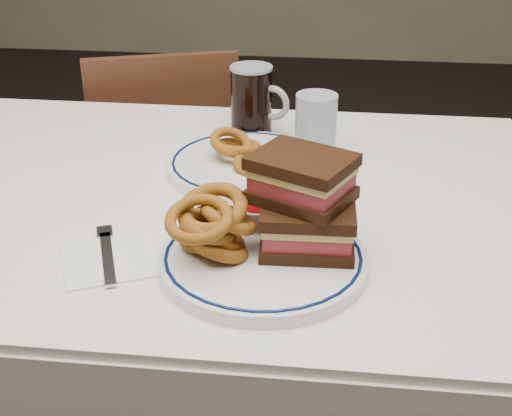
# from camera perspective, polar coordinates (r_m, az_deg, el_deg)

# --- Properties ---
(dining_table) EXTENTS (1.27, 0.87, 0.75)m
(dining_table) POSITION_cam_1_polar(r_m,az_deg,el_deg) (1.28, -5.67, -2.93)
(dining_table) COLOR white
(dining_table) RESTS_ON floor
(chair_far) EXTENTS (0.48, 0.48, 0.82)m
(chair_far) POSITION_cam_1_polar(r_m,az_deg,el_deg) (2.00, -7.26, 2.44)
(chair_far) COLOR #4A2717
(chair_far) RESTS_ON floor
(main_plate) EXTENTS (0.30, 0.30, 0.02)m
(main_plate) POSITION_cam_1_polar(r_m,az_deg,el_deg) (1.01, 0.57, -4.12)
(main_plate) COLOR white
(main_plate) RESTS_ON dining_table
(reuben_sandwich) EXTENTS (0.16, 0.15, 0.14)m
(reuben_sandwich) POSITION_cam_1_polar(r_m,az_deg,el_deg) (1.00, 3.92, 0.42)
(reuben_sandwich) COLOR black
(reuben_sandwich) RESTS_ON main_plate
(onion_rings_main) EXTENTS (0.13, 0.14, 0.12)m
(onion_rings_main) POSITION_cam_1_polar(r_m,az_deg,el_deg) (0.99, -3.49, -1.35)
(onion_rings_main) COLOR brown
(onion_rings_main) RESTS_ON main_plate
(ketchup_ramekin) EXTENTS (0.05, 0.05, 0.03)m
(ketchup_ramekin) POSITION_cam_1_polar(r_m,az_deg,el_deg) (1.07, 0.04, -0.53)
(ketchup_ramekin) COLOR silver
(ketchup_ramekin) RESTS_ON main_plate
(beer_mug) EXTENTS (0.12, 0.08, 0.14)m
(beer_mug) POSITION_cam_1_polar(r_m,az_deg,el_deg) (1.44, -0.27, 8.62)
(beer_mug) COLOR black
(beer_mug) RESTS_ON dining_table
(water_glass) EXTENTS (0.08, 0.08, 0.12)m
(water_glass) POSITION_cam_1_polar(r_m,az_deg,el_deg) (1.34, 4.80, 6.51)
(water_glass) COLOR #95AFC1
(water_glass) RESTS_ON dining_table
(far_plate) EXTENTS (0.29, 0.29, 0.02)m
(far_plate) POSITION_cam_1_polar(r_m,az_deg,el_deg) (1.29, -0.67, 3.49)
(far_plate) COLOR white
(far_plate) RESTS_ON dining_table
(onion_rings_far) EXTENTS (0.13, 0.14, 0.07)m
(onion_rings_far) POSITION_cam_1_polar(r_m,az_deg,el_deg) (1.29, -1.16, 4.61)
(onion_rings_far) COLOR brown
(onion_rings_far) RESTS_ON far_plate
(napkin_fork) EXTENTS (0.17, 0.18, 0.01)m
(napkin_fork) POSITION_cam_1_polar(r_m,az_deg,el_deg) (1.05, -11.77, -4.01)
(napkin_fork) COLOR white
(napkin_fork) RESTS_ON dining_table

